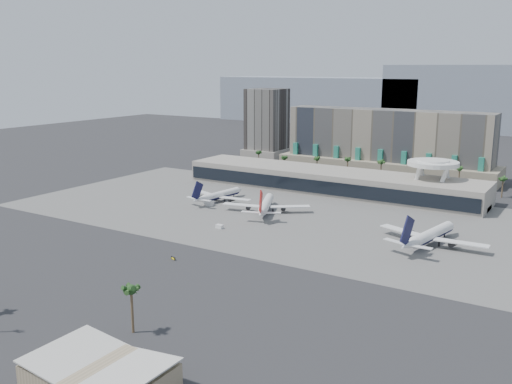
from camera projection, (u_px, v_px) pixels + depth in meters
The scene contains 16 objects.
ground at pixel (214, 241), 229.63m from camera, with size 900.00×900.00×0.00m, color #232326.
apron_pad at pixel (281, 212), 275.18m from camera, with size 260.00×130.00×0.06m, color #5B5B59.
mountain_ridge at pixel (499, 104), 598.04m from camera, with size 680.00×60.00×70.00m.
hotel at pixel (387, 149), 365.28m from camera, with size 140.00×30.00×42.00m.
office_tower at pixel (267, 127), 439.40m from camera, with size 30.00×30.00×52.00m.
terminal at pixel (330, 180), 319.19m from camera, with size 170.00×32.50×14.50m.
saucer_structure at pixel (433, 166), 293.29m from camera, with size 26.00×26.00×21.89m.
palm_row at pixel (365, 165), 343.84m from camera, with size 157.80×2.80×13.10m.
hangar_right at pixel (100, 375), 124.46m from camera, with size 30.55×20.60×6.89m.
airliner_left at pixel (219, 195), 296.33m from camera, with size 37.39×38.67×13.37m.
airliner_centre at pixel (266, 205), 273.53m from camera, with size 39.95×41.13×15.20m.
airliner_right at pixel (430, 235), 223.64m from camera, with size 44.58×46.26×16.08m.
service_vehicle_a at pixel (209, 203), 287.84m from camera, with size 5.04×2.46×2.46m, color silver.
service_vehicle_b at pixel (220, 227), 247.38m from camera, with size 3.27×1.87×1.68m, color white.
taxiway_sign at pixel (173, 258), 207.42m from camera, with size 2.38×1.02×1.09m.
near_palm_b at pixel (131, 295), 148.74m from camera, with size 6.00×6.00×13.47m.
Camera 1 is at (130.67, -177.63, 69.11)m, focal length 40.00 mm.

